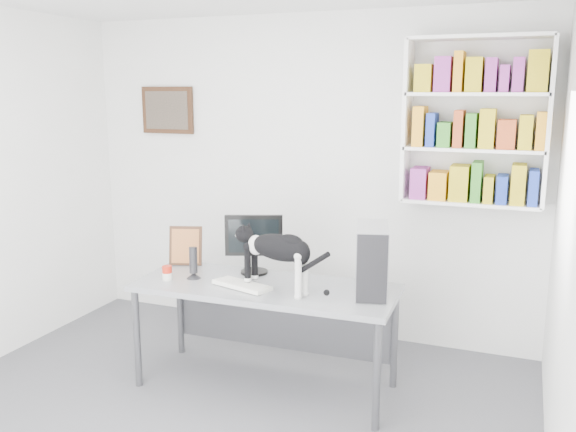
{
  "coord_description": "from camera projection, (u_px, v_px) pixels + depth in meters",
  "views": [
    {
      "loc": [
        1.77,
        -2.85,
        2.08
      ],
      "look_at": [
        0.05,
        1.53,
        1.1
      ],
      "focal_mm": 38.0,
      "sensor_mm": 36.0,
      "label": 1
    }
  ],
  "objects": [
    {
      "name": "room",
      "position": [
        179.0,
        224.0,
        3.38
      ],
      "size": [
        4.01,
        4.01,
        2.7
      ],
      "color": "#4F5054",
      "rests_on": "ground"
    },
    {
      "name": "bookshelf",
      "position": [
        475.0,
        122.0,
        4.46
      ],
      "size": [
        1.03,
        0.28,
        1.24
      ],
      "primitive_type": "cube",
      "color": "white",
      "rests_on": "room"
    },
    {
      "name": "wall_art",
      "position": [
        168.0,
        110.0,
        5.53
      ],
      "size": [
        0.52,
        0.04,
        0.42
      ],
      "primitive_type": "cube",
      "color": "#432515",
      "rests_on": "room"
    },
    {
      "name": "desk",
      "position": [
        265.0,
        336.0,
        4.29
      ],
      "size": [
        1.83,
        0.75,
        0.76
      ],
      "primitive_type": "cube",
      "rotation": [
        0.0,
        0.0,
        0.03
      ],
      "color": "gray",
      "rests_on": "room"
    },
    {
      "name": "monitor",
      "position": [
        254.0,
        244.0,
        4.44
      ],
      "size": [
        0.46,
        0.34,
        0.45
      ],
      "primitive_type": "cube",
      "rotation": [
        0.0,
        0.0,
        0.38
      ],
      "color": "black",
      "rests_on": "desk"
    },
    {
      "name": "keyboard",
      "position": [
        242.0,
        285.0,
        4.16
      ],
      "size": [
        0.45,
        0.27,
        0.03
      ],
      "primitive_type": "cube",
      "rotation": [
        0.0,
        0.0,
        -0.28
      ],
      "color": "white",
      "rests_on": "desk"
    },
    {
      "name": "pc_tower",
      "position": [
        372.0,
        260.0,
        4.01
      ],
      "size": [
        0.31,
        0.49,
        0.46
      ],
      "primitive_type": "cube",
      "rotation": [
        0.0,
        0.0,
        0.25
      ],
      "color": "#ABABB0",
      "rests_on": "desk"
    },
    {
      "name": "speaker",
      "position": [
        193.0,
        262.0,
        4.34
      ],
      "size": [
        0.14,
        0.14,
        0.24
      ],
      "primitive_type": "cylinder",
      "rotation": [
        0.0,
        0.0,
        0.46
      ],
      "color": "black",
      "rests_on": "desk"
    },
    {
      "name": "leaning_print",
      "position": [
        186.0,
        245.0,
        4.68
      ],
      "size": [
        0.27,
        0.17,
        0.31
      ],
      "primitive_type": "cube",
      "rotation": [
        0.0,
        0.0,
        0.32
      ],
      "color": "#432515",
      "rests_on": "desk"
    },
    {
      "name": "soup_can",
      "position": [
        167.0,
        273.0,
        4.32
      ],
      "size": [
        0.07,
        0.07,
        0.1
      ],
      "primitive_type": "cylinder",
      "rotation": [
        0.0,
        0.0,
        0.03
      ],
      "color": "red",
      "rests_on": "desk"
    },
    {
      "name": "cat",
      "position": [
        278.0,
        262.0,
        4.03
      ],
      "size": [
        0.69,
        0.33,
        0.41
      ],
      "primitive_type": null,
      "rotation": [
        0.0,
        0.0,
        -0.23
      ],
      "color": "black",
      "rests_on": "desk"
    }
  ]
}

